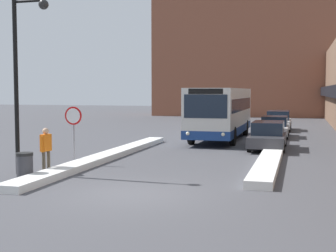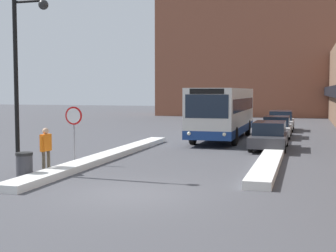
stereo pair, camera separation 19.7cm
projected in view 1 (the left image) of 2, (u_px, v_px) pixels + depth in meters
ground_plane at (132, 194)px, 14.00m from camera, size 160.00×160.00×0.00m
building_backdrop_far at (261, 57)px, 58.07m from camera, size 26.00×8.00×14.57m
snow_bank_left at (107, 156)px, 21.23m from camera, size 0.90×15.26×0.26m
snow_bank_right at (268, 164)px, 18.80m from camera, size 0.90×9.20×0.29m
city_bus at (221, 112)px, 29.62m from camera, size 2.68×10.40×3.24m
parked_car_front at (268, 135)px, 24.78m from camera, size 1.84×4.87×1.46m
parked_car_middle at (275, 127)px, 31.15m from camera, size 1.85×4.54×1.41m
parked_car_back at (278, 121)px, 36.62m from camera, size 1.92×4.70×1.53m
stop_sign at (73, 122)px, 19.48m from camera, size 0.76×0.08×2.43m
street_lamp at (22, 66)px, 17.05m from camera, size 1.46×0.36×6.45m
pedestrian at (46, 146)px, 17.37m from camera, size 0.25×0.55×1.71m
trash_bin at (25, 166)px, 16.16m from camera, size 0.59×0.59×0.95m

